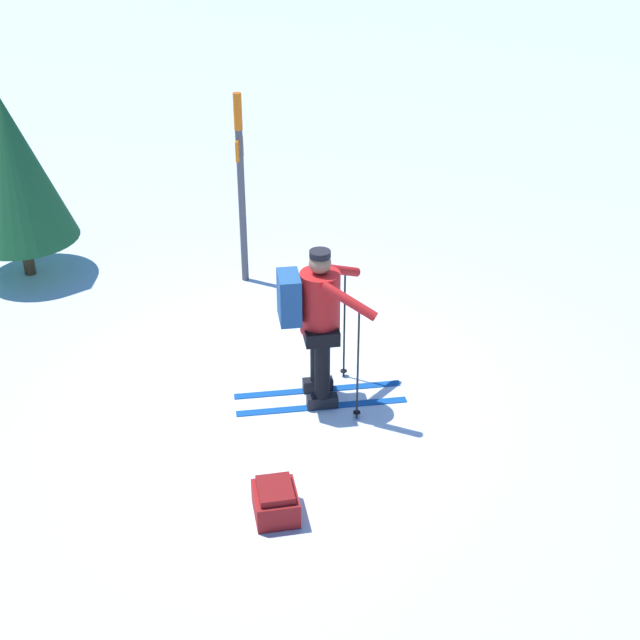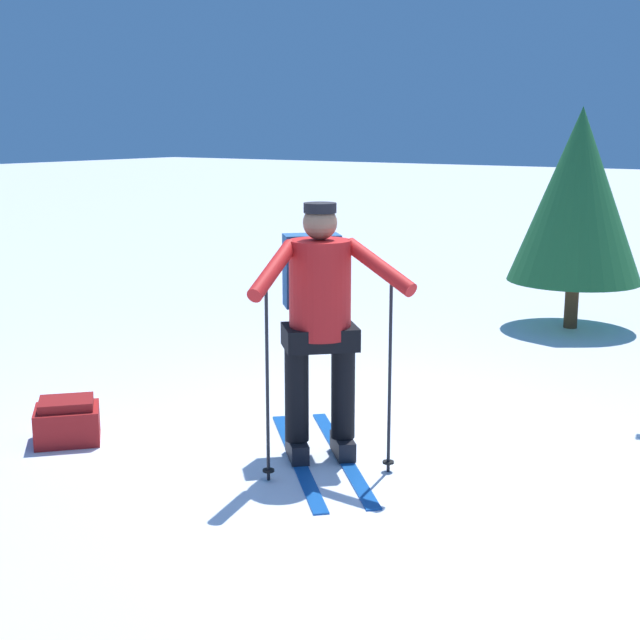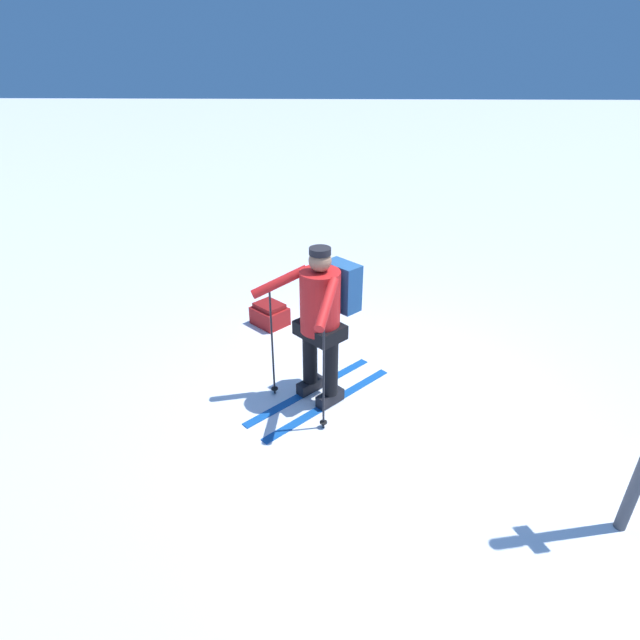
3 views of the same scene
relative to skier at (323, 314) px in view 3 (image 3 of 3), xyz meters
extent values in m
plane|color=white|center=(0.39, -0.05, -0.95)|extent=(80.00, 80.00, 0.00)
cube|color=#144C9E|center=(0.08, -0.13, -0.94)|extent=(1.25, 1.25, 0.01)
cube|color=black|center=(0.08, -0.13, -0.88)|extent=(0.29, 0.29, 0.12)
cylinder|color=black|center=(0.08, -0.13, -0.49)|extent=(0.15, 0.15, 0.66)
cube|color=#144C9E|center=(-0.13, 0.08, -0.94)|extent=(1.25, 1.25, 0.01)
cube|color=black|center=(-0.13, 0.08, -0.88)|extent=(0.29, 0.29, 0.12)
cylinder|color=black|center=(-0.13, 0.08, -0.49)|extent=(0.15, 0.15, 0.66)
cube|color=black|center=(-0.02, -0.02, -0.16)|extent=(0.54, 0.54, 0.14)
cylinder|color=red|center=(-0.02, -0.02, 0.14)|extent=(0.38, 0.38, 0.60)
sphere|color=#8C664C|center=(-0.02, -0.02, 0.54)|extent=(0.21, 0.21, 0.21)
cylinder|color=black|center=(-0.02, -0.02, 0.63)|extent=(0.20, 0.20, 0.06)
cube|color=navy|center=(0.18, 0.18, 0.21)|extent=(0.39, 0.39, 0.46)
cylinder|color=black|center=(0.02, -0.50, -0.34)|extent=(0.02, 0.02, 1.21)
cylinder|color=black|center=(0.02, -0.50, -0.89)|extent=(0.07, 0.07, 0.01)
cylinder|color=red|center=(0.05, -0.40, 0.30)|extent=(0.21, 0.55, 0.30)
cylinder|color=black|center=(-0.50, 0.02, -0.34)|extent=(0.02, 0.02, 1.21)
cylinder|color=black|center=(-0.50, 0.02, -0.89)|extent=(0.07, 0.07, 0.01)
cylinder|color=red|center=(-0.40, 0.04, 0.30)|extent=(0.55, 0.21, 0.30)
cube|color=maroon|center=(-0.73, 1.53, -0.83)|extent=(0.54, 0.54, 0.23)
cube|color=maroon|center=(-0.73, 1.53, -0.69)|extent=(0.45, 0.44, 0.06)
camera|label=1|loc=(-4.36, 5.79, 4.10)|focal=50.00mm
camera|label=2|loc=(-4.41, -3.06, 1.11)|focal=50.00mm
camera|label=3|loc=(0.12, -4.17, 2.15)|focal=28.00mm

